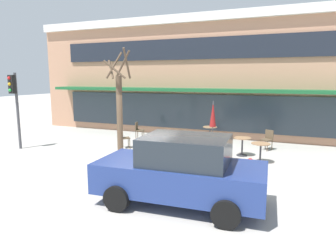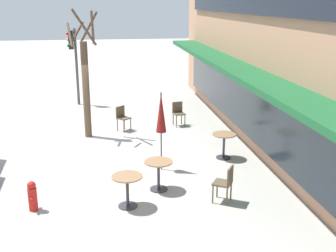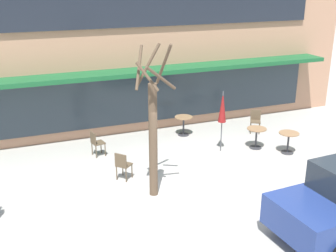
{
  "view_description": "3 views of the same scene",
  "coord_description": "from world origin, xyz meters",
  "px_view_note": "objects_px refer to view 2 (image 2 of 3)",
  "views": [
    {
      "loc": [
        5.13,
        -9.56,
        3.19
      ],
      "look_at": [
        0.02,
        3.12,
        0.97
      ],
      "focal_mm": 32.0,
      "sensor_mm": 36.0,
      "label": 1
    },
    {
      "loc": [
        13.04,
        1.52,
        4.53
      ],
      "look_at": [
        0.77,
        3.34,
        0.84
      ],
      "focal_mm": 45.0,
      "sensor_mm": 36.0,
      "label": 2
    },
    {
      "loc": [
        -4.79,
        -9.31,
        5.89
      ],
      "look_at": [
        0.13,
        2.95,
        1.21
      ],
      "focal_mm": 45.0,
      "sensor_mm": 36.0,
      "label": 3
    }
  ],
  "objects_px": {
    "patio_umbrella_green_folded": "(161,113)",
    "street_tree": "(86,81)",
    "cafe_table_by_tree": "(224,142)",
    "cafe_chair_0": "(122,116)",
    "cafe_table_near_wall": "(127,186)",
    "cafe_chair_1": "(226,181)",
    "cafe_chair_2": "(178,112)",
    "fire_hydrant": "(32,196)",
    "traffic_light_pole": "(74,54)",
    "cafe_table_streetside": "(159,170)"
  },
  "relations": [
    {
      "from": "patio_umbrella_green_folded",
      "to": "fire_hydrant",
      "type": "height_order",
      "value": "patio_umbrella_green_folded"
    },
    {
      "from": "patio_umbrella_green_folded",
      "to": "fire_hydrant",
      "type": "xyz_separation_m",
      "value": [
        1.97,
        -3.17,
        -1.27
      ]
    },
    {
      "from": "cafe_table_streetside",
      "to": "cafe_chair_0",
      "type": "height_order",
      "value": "cafe_chair_0"
    },
    {
      "from": "cafe_table_by_tree",
      "to": "traffic_light_pole",
      "type": "xyz_separation_m",
      "value": [
        -7.62,
        -4.77,
        1.78
      ]
    },
    {
      "from": "cafe_table_by_tree",
      "to": "patio_umbrella_green_folded",
      "type": "distance_m",
      "value": 2.33
    },
    {
      "from": "cafe_table_near_wall",
      "to": "street_tree",
      "type": "relative_size",
      "value": 0.18
    },
    {
      "from": "cafe_chair_0",
      "to": "street_tree",
      "type": "xyz_separation_m",
      "value": [
        0.56,
        -1.21,
        1.44
      ]
    },
    {
      "from": "street_tree",
      "to": "cafe_chair_2",
      "type": "bearing_deg",
      "value": 105.2
    },
    {
      "from": "cafe_table_by_tree",
      "to": "cafe_chair_2",
      "type": "relative_size",
      "value": 0.85
    },
    {
      "from": "cafe_chair_0",
      "to": "traffic_light_pole",
      "type": "distance_m",
      "value": 5.05
    },
    {
      "from": "cafe_table_streetside",
      "to": "fire_hydrant",
      "type": "distance_m",
      "value": 3.0
    },
    {
      "from": "cafe_table_near_wall",
      "to": "cafe_chair_0",
      "type": "xyz_separation_m",
      "value": [
        -5.99,
        0.15,
        0.01
      ]
    },
    {
      "from": "cafe_table_near_wall",
      "to": "cafe_chair_1",
      "type": "relative_size",
      "value": 0.85
    },
    {
      "from": "cafe_table_near_wall",
      "to": "cafe_chair_0",
      "type": "relative_size",
      "value": 0.85
    },
    {
      "from": "cafe_chair_2",
      "to": "fire_hydrant",
      "type": "bearing_deg",
      "value": -35.17
    },
    {
      "from": "cafe_table_near_wall",
      "to": "traffic_light_pole",
      "type": "relative_size",
      "value": 0.22
    },
    {
      "from": "cafe_table_near_wall",
      "to": "cafe_table_by_tree",
      "type": "distance_m",
      "value": 4.05
    },
    {
      "from": "cafe_chair_2",
      "to": "street_tree",
      "type": "relative_size",
      "value": 0.21
    },
    {
      "from": "cafe_table_streetside",
      "to": "cafe_chair_2",
      "type": "height_order",
      "value": "cafe_chair_2"
    },
    {
      "from": "cafe_table_streetside",
      "to": "street_tree",
      "type": "xyz_separation_m",
      "value": [
        -4.64,
        -1.88,
        1.45
      ]
    },
    {
      "from": "cafe_table_by_tree",
      "to": "cafe_chair_2",
      "type": "bearing_deg",
      "value": -168.31
    },
    {
      "from": "cafe_table_near_wall",
      "to": "cafe_chair_2",
      "type": "relative_size",
      "value": 0.85
    },
    {
      "from": "cafe_table_by_tree",
      "to": "cafe_chair_0",
      "type": "bearing_deg",
      "value": -138.95
    },
    {
      "from": "cafe_table_near_wall",
      "to": "patio_umbrella_green_folded",
      "type": "xyz_separation_m",
      "value": [
        -2.1,
        1.05,
        1.11
      ]
    },
    {
      "from": "cafe_chair_0",
      "to": "cafe_table_streetside",
      "type": "bearing_deg",
      "value": 7.31
    },
    {
      "from": "cafe_table_by_tree",
      "to": "patio_umbrella_green_folded",
      "type": "relative_size",
      "value": 0.35
    },
    {
      "from": "cafe_chair_2",
      "to": "fire_hydrant",
      "type": "relative_size",
      "value": 1.26
    },
    {
      "from": "patio_umbrella_green_folded",
      "to": "traffic_light_pole",
      "type": "bearing_deg",
      "value": -161.13
    },
    {
      "from": "fire_hydrant",
      "to": "street_tree",
      "type": "bearing_deg",
      "value": 168.82
    },
    {
      "from": "patio_umbrella_green_folded",
      "to": "street_tree",
      "type": "distance_m",
      "value": 3.96
    },
    {
      "from": "cafe_chair_0",
      "to": "cafe_chair_2",
      "type": "xyz_separation_m",
      "value": [
        -0.34,
        2.12,
        0.0
      ]
    },
    {
      "from": "cafe_table_streetside",
      "to": "cafe_chair_2",
      "type": "bearing_deg",
      "value": 165.36
    },
    {
      "from": "cafe_table_near_wall",
      "to": "cafe_table_streetside",
      "type": "relative_size",
      "value": 1.0
    },
    {
      "from": "cafe_chair_0",
      "to": "traffic_light_pole",
      "type": "xyz_separation_m",
      "value": [
        -4.33,
        -1.9,
        1.77
      ]
    },
    {
      "from": "cafe_table_streetside",
      "to": "cafe_chair_0",
      "type": "distance_m",
      "value": 5.24
    },
    {
      "from": "cafe_table_by_tree",
      "to": "patio_umbrella_green_folded",
      "type": "bearing_deg",
      "value": -73.06
    },
    {
      "from": "street_tree",
      "to": "fire_hydrant",
      "type": "xyz_separation_m",
      "value": [
        5.3,
        -1.05,
        -1.61
      ]
    },
    {
      "from": "cafe_table_streetside",
      "to": "street_tree",
      "type": "distance_m",
      "value": 5.21
    },
    {
      "from": "patio_umbrella_green_folded",
      "to": "street_tree",
      "type": "xyz_separation_m",
      "value": [
        -3.33,
        -2.12,
        0.33
      ]
    },
    {
      "from": "cafe_table_by_tree",
      "to": "fire_hydrant",
      "type": "height_order",
      "value": "cafe_table_by_tree"
    },
    {
      "from": "cafe_table_by_tree",
      "to": "cafe_table_near_wall",
      "type": "bearing_deg",
      "value": -48.15
    },
    {
      "from": "cafe_table_near_wall",
      "to": "cafe_chair_1",
      "type": "bearing_deg",
      "value": 87.25
    },
    {
      "from": "cafe_chair_0",
      "to": "cafe_chair_2",
      "type": "height_order",
      "value": "same"
    },
    {
      "from": "cafe_table_near_wall",
      "to": "cafe_table_streetside",
      "type": "distance_m",
      "value": 1.13
    },
    {
      "from": "cafe_table_by_tree",
      "to": "traffic_light_pole",
      "type": "relative_size",
      "value": 0.22
    },
    {
      "from": "patio_umbrella_green_folded",
      "to": "cafe_chair_0",
      "type": "xyz_separation_m",
      "value": [
        -3.89,
        -0.91,
        -1.1
      ]
    },
    {
      "from": "cafe_chair_1",
      "to": "cafe_chair_2",
      "type": "xyz_separation_m",
      "value": [
        -6.44,
        -0.0,
        0.0
      ]
    },
    {
      "from": "cafe_table_near_wall",
      "to": "street_tree",
      "type": "height_order",
      "value": "street_tree"
    },
    {
      "from": "cafe_chair_1",
      "to": "street_tree",
      "type": "height_order",
      "value": "street_tree"
    },
    {
      "from": "cafe_chair_1",
      "to": "fire_hydrant",
      "type": "xyz_separation_m",
      "value": [
        -0.24,
        -4.38,
        -0.17
      ]
    }
  ]
}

